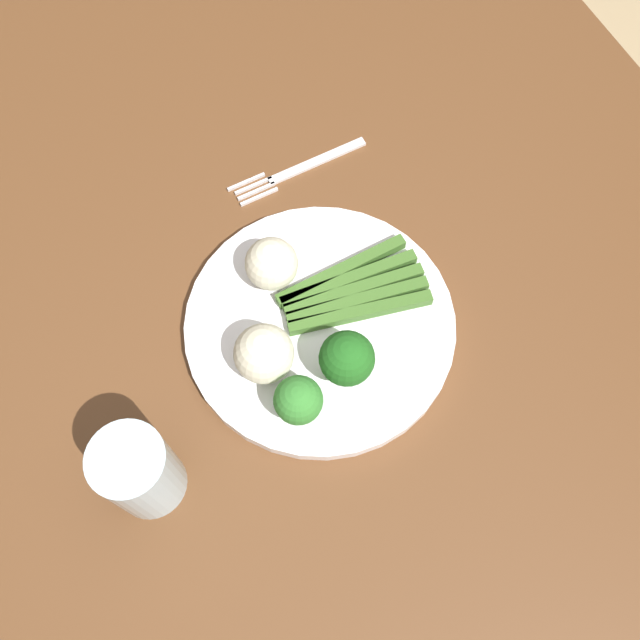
# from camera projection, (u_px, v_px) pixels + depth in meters

# --- Properties ---
(ground_plane) EXTENTS (6.00, 6.00, 0.02)m
(ground_plane) POSITION_uv_depth(u_px,v_px,m) (320.00, 471.00, 1.42)
(ground_plane) COLOR tan
(dining_table) EXTENTS (1.39, 0.98, 0.75)m
(dining_table) POSITION_uv_depth(u_px,v_px,m) (320.00, 349.00, 0.81)
(dining_table) COLOR brown
(dining_table) RESTS_ON ground_plane
(plate) EXTENTS (0.27, 0.27, 0.01)m
(plate) POSITION_uv_depth(u_px,v_px,m) (320.00, 325.00, 0.70)
(plate) COLOR white
(plate) RESTS_ON dining_table
(asparagus_bundle) EXTENTS (0.08, 0.15, 0.01)m
(asparagus_bundle) POSITION_uv_depth(u_px,v_px,m) (352.00, 291.00, 0.70)
(asparagus_bundle) COLOR #3D6626
(asparagus_bundle) RESTS_ON plate
(broccoli_back) EXTENTS (0.05, 0.05, 0.06)m
(broccoli_back) POSITION_uv_depth(u_px,v_px,m) (298.00, 400.00, 0.63)
(broccoli_back) COLOR #609E3D
(broccoli_back) RESTS_ON plate
(broccoli_left) EXTENTS (0.05, 0.05, 0.06)m
(broccoli_left) POSITION_uv_depth(u_px,v_px,m) (347.00, 359.00, 0.64)
(broccoli_left) COLOR #4C7F2B
(broccoli_left) RESTS_ON plate
(cauliflower_front_left) EXTENTS (0.05, 0.05, 0.05)m
(cauliflower_front_left) POSITION_uv_depth(u_px,v_px,m) (272.00, 264.00, 0.69)
(cauliflower_front_left) COLOR beige
(cauliflower_front_left) RESTS_ON plate
(cauliflower_front) EXTENTS (0.06, 0.06, 0.06)m
(cauliflower_front) POSITION_uv_depth(u_px,v_px,m) (264.00, 354.00, 0.65)
(cauliflower_front) COLOR beige
(cauliflower_front) RESTS_ON plate
(fork) EXTENTS (0.03, 0.17, 0.00)m
(fork) POSITION_uv_depth(u_px,v_px,m) (297.00, 170.00, 0.79)
(fork) COLOR silver
(fork) RESTS_ON dining_table
(water_glass) EXTENTS (0.07, 0.07, 0.10)m
(water_glass) POSITION_uv_depth(u_px,v_px,m) (139.00, 472.00, 0.60)
(water_glass) COLOR silver
(water_glass) RESTS_ON dining_table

